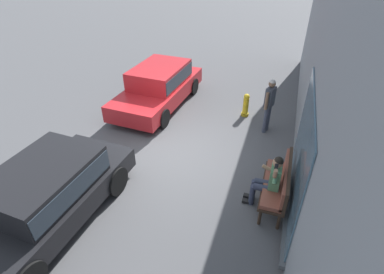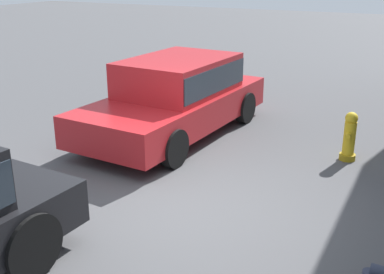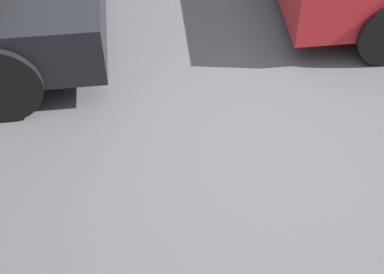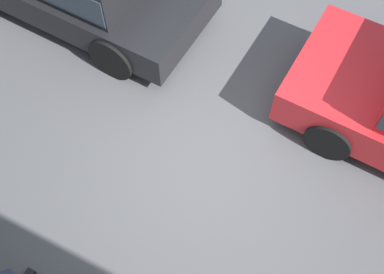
% 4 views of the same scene
% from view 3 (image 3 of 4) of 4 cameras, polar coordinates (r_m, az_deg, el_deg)
% --- Properties ---
extents(ground_plane, '(60.00, 60.00, 0.00)m').
position_cam_3_polar(ground_plane, '(4.33, 8.01, -1.66)').
color(ground_plane, '#4C4C4F').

